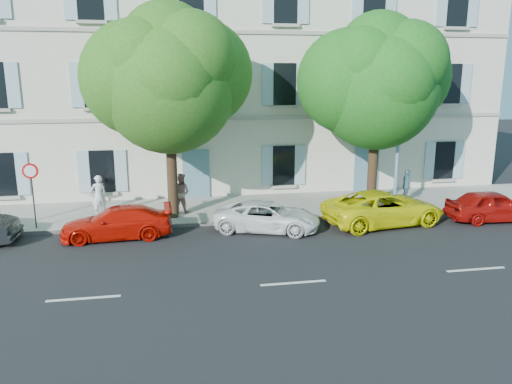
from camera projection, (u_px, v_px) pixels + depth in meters
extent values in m
plane|color=black|center=(267.00, 240.00, 18.69)|extent=(90.00, 90.00, 0.00)
cube|color=#A09E96|center=(248.00, 208.00, 22.94)|extent=(36.00, 4.50, 0.15)
cube|color=#9E998E|center=(256.00, 221.00, 20.86)|extent=(36.00, 0.16, 0.16)
cube|color=beige|center=(230.00, 76.00, 27.09)|extent=(28.00, 7.00, 12.00)
imported|color=red|center=(117.00, 223.00, 18.86)|extent=(4.18, 1.81, 1.20)
imported|color=white|center=(267.00, 216.00, 19.75)|extent=(4.55, 3.16, 1.16)
imported|color=yellow|center=(384.00, 208.00, 20.56)|extent=(5.33, 3.06, 1.40)
imported|color=#990D09|center=(493.00, 206.00, 21.04)|extent=(3.96, 1.78, 1.32)
cylinder|color=#3A2819|center=(172.00, 178.00, 20.83)|extent=(0.43, 0.43, 3.42)
ellipsoid|color=#387A1F|center=(169.00, 86.00, 19.97)|extent=(5.48, 5.48, 6.02)
cylinder|color=#3A2819|center=(372.00, 171.00, 22.64)|extent=(0.44, 0.44, 3.31)
ellipsoid|color=#23761E|center=(377.00, 88.00, 21.79)|extent=(5.37, 5.37, 5.91)
cylinder|color=#383A3D|center=(34.00, 201.00, 19.43)|extent=(0.06, 0.06, 2.20)
cylinder|color=red|center=(30.00, 171.00, 19.12)|extent=(0.60, 0.06, 0.60)
cylinder|color=#7293BF|center=(399.00, 124.00, 21.82)|extent=(0.15, 0.15, 7.58)
cylinder|color=#7293BF|center=(413.00, 32.00, 20.31)|extent=(0.21, 1.33, 0.09)
cube|color=#383A3D|center=(421.00, 35.00, 19.71)|extent=(0.27, 0.45, 0.17)
imported|color=silver|center=(99.00, 196.00, 21.16)|extent=(0.76, 0.63, 1.78)
imported|color=tan|center=(181.00, 193.00, 21.79)|extent=(1.06, 0.99, 1.74)
imported|color=teal|center=(407.00, 186.00, 23.55)|extent=(0.51, 0.96, 1.56)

